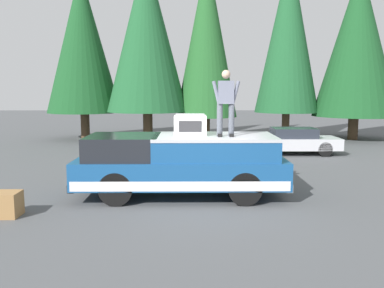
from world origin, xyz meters
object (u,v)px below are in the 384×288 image
parked_car_silver (292,141)px  wooden_crate (7,204)px  pickup_truck (181,164)px  person_on_truck_bed (226,101)px  compressor_unit (190,125)px

parked_car_silver → wooden_crate: 12.43m
pickup_truck → wooden_crate: size_ratio=9.89×
parked_car_silver → wooden_crate: (-8.89, 8.67, -0.30)m
person_on_truck_bed → pickup_truck: bearing=77.7°
person_on_truck_bed → wooden_crate: 5.73m
parked_car_silver → compressor_unit: bearing=147.6°
person_on_truck_bed → parked_car_silver: bearing=-26.0°
wooden_crate → pickup_truck: bearing=-66.2°
person_on_truck_bed → wooden_crate: (-1.47, 5.06, -2.27)m
person_on_truck_bed → parked_car_silver: (7.42, -3.62, -1.97)m
parked_car_silver → wooden_crate: size_ratio=7.32×
parked_car_silver → wooden_crate: bearing=135.7°
pickup_truck → wooden_crate: (-1.72, 3.91, -0.59)m
compressor_unit → parked_car_silver: bearing=-32.4°
pickup_truck → person_on_truck_bed: 2.05m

